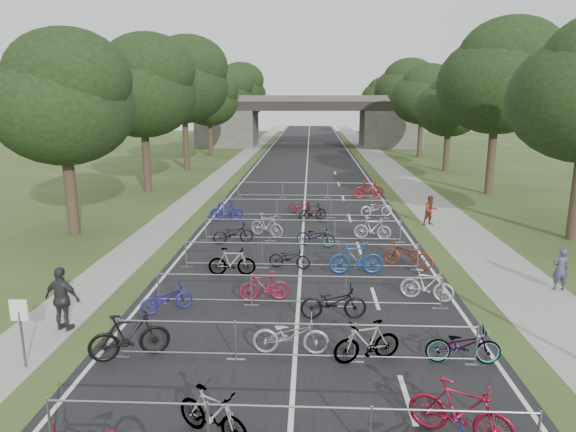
# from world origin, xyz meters

# --- Properties ---
(road) EXTENTS (11.00, 140.00, 0.01)m
(road) POSITION_xyz_m (0.00, 50.00, 0.01)
(road) COLOR black
(road) RESTS_ON ground
(sidewalk_right) EXTENTS (3.00, 140.00, 0.01)m
(sidewalk_right) POSITION_xyz_m (8.00, 50.00, 0.01)
(sidewalk_right) COLOR gray
(sidewalk_right) RESTS_ON ground
(sidewalk_left) EXTENTS (2.00, 140.00, 0.01)m
(sidewalk_left) POSITION_xyz_m (-7.50, 50.00, 0.01)
(sidewalk_left) COLOR gray
(sidewalk_left) RESTS_ON ground
(lane_markings) EXTENTS (0.12, 140.00, 0.00)m
(lane_markings) POSITION_xyz_m (0.00, 50.00, 0.00)
(lane_markings) COLOR silver
(lane_markings) RESTS_ON ground
(overpass_bridge) EXTENTS (31.00, 8.00, 7.05)m
(overpass_bridge) POSITION_xyz_m (0.00, 65.00, 3.53)
(overpass_bridge) COLOR #47443F
(overpass_bridge) RESTS_ON ground
(park_sign) EXTENTS (0.45, 0.06, 1.83)m
(park_sign) POSITION_xyz_m (-6.80, 3.00, 1.27)
(park_sign) COLOR #4C4C51
(park_sign) RESTS_ON ground
(tree_left_0) EXTENTS (6.72, 6.72, 10.25)m
(tree_left_0) POSITION_xyz_m (-11.39, 15.93, 6.49)
(tree_left_0) COLOR #33261C
(tree_left_0) RESTS_ON ground
(tree_left_1) EXTENTS (7.56, 7.56, 11.53)m
(tree_left_1) POSITION_xyz_m (-11.39, 27.93, 7.30)
(tree_left_1) COLOR #33261C
(tree_left_1) RESTS_ON ground
(tree_right_1) EXTENTS (8.18, 8.18, 12.47)m
(tree_right_1) POSITION_xyz_m (13.11, 27.93, 7.90)
(tree_right_1) COLOR #33261C
(tree_right_1) RESTS_ON ground
(tree_left_2) EXTENTS (8.40, 8.40, 12.81)m
(tree_left_2) POSITION_xyz_m (-11.39, 39.93, 8.12)
(tree_left_2) COLOR #33261C
(tree_left_2) RESTS_ON ground
(tree_right_2) EXTENTS (6.16, 6.16, 9.39)m
(tree_right_2) POSITION_xyz_m (13.11, 39.93, 5.95)
(tree_right_2) COLOR #33261C
(tree_right_2) RESTS_ON ground
(tree_left_3) EXTENTS (6.72, 6.72, 10.25)m
(tree_left_3) POSITION_xyz_m (-11.39, 51.93, 6.49)
(tree_left_3) COLOR #33261C
(tree_left_3) RESTS_ON ground
(tree_right_3) EXTENTS (7.17, 7.17, 10.93)m
(tree_right_3) POSITION_xyz_m (13.11, 51.93, 6.92)
(tree_right_3) COLOR #33261C
(tree_right_3) RESTS_ON ground
(tree_left_4) EXTENTS (7.56, 7.56, 11.53)m
(tree_left_4) POSITION_xyz_m (-11.39, 63.93, 7.30)
(tree_left_4) COLOR #33261C
(tree_left_4) RESTS_ON ground
(tree_right_4) EXTENTS (8.18, 8.18, 12.47)m
(tree_right_4) POSITION_xyz_m (13.11, 63.93, 7.90)
(tree_right_4) COLOR #33261C
(tree_right_4) RESTS_ON ground
(tree_left_5) EXTENTS (8.40, 8.40, 12.81)m
(tree_left_5) POSITION_xyz_m (-11.39, 75.93, 8.12)
(tree_left_5) COLOR #33261C
(tree_left_5) RESTS_ON ground
(tree_right_5) EXTENTS (6.16, 6.16, 9.39)m
(tree_right_5) POSITION_xyz_m (13.11, 75.93, 5.95)
(tree_right_5) COLOR #33261C
(tree_right_5) RESTS_ON ground
(tree_left_6) EXTENTS (6.72, 6.72, 10.25)m
(tree_left_6) POSITION_xyz_m (-11.39, 87.93, 6.49)
(tree_left_6) COLOR #33261C
(tree_left_6) RESTS_ON ground
(tree_right_6) EXTENTS (7.17, 7.17, 10.93)m
(tree_right_6) POSITION_xyz_m (13.11, 87.93, 6.92)
(tree_right_6) COLOR #33261C
(tree_right_6) RESTS_ON ground
(barrier_row_0) EXTENTS (9.70, 0.08, 1.10)m
(barrier_row_0) POSITION_xyz_m (0.00, 0.00, 0.55)
(barrier_row_0) COLOR gray
(barrier_row_0) RESTS_ON ground
(barrier_row_1) EXTENTS (9.70, 0.08, 1.10)m
(barrier_row_1) POSITION_xyz_m (0.00, 3.60, 0.55)
(barrier_row_1) COLOR gray
(barrier_row_1) RESTS_ON ground
(barrier_row_2) EXTENTS (9.70, 0.08, 1.10)m
(barrier_row_2) POSITION_xyz_m (0.00, 7.20, 0.55)
(barrier_row_2) COLOR gray
(barrier_row_2) RESTS_ON ground
(barrier_row_3) EXTENTS (9.70, 0.08, 1.10)m
(barrier_row_3) POSITION_xyz_m (0.00, 11.00, 0.55)
(barrier_row_3) COLOR gray
(barrier_row_3) RESTS_ON ground
(barrier_row_4) EXTENTS (9.70, 0.08, 1.10)m
(barrier_row_4) POSITION_xyz_m (0.00, 15.00, 0.55)
(barrier_row_4) COLOR gray
(barrier_row_4) RESTS_ON ground
(barrier_row_5) EXTENTS (9.70, 0.08, 1.10)m
(barrier_row_5) POSITION_xyz_m (0.00, 20.00, 0.55)
(barrier_row_5) COLOR gray
(barrier_row_5) RESTS_ON ground
(barrier_row_6) EXTENTS (9.70, 0.08, 1.10)m
(barrier_row_6) POSITION_xyz_m (0.00, 26.00, 0.55)
(barrier_row_6) COLOR gray
(barrier_row_6) RESTS_ON ground
(bike_1) EXTENTS (1.79, 1.35, 1.07)m
(bike_1) POSITION_xyz_m (-1.53, 0.45, 0.53)
(bike_1) COLOR gray
(bike_1) RESTS_ON ground
(bike_3) EXTENTS (2.12, 1.48, 1.25)m
(bike_3) POSITION_xyz_m (3.37, 0.63, 0.63)
(bike_3) COLOR maroon
(bike_3) RESTS_ON ground
(bike_4) EXTENTS (2.14, 1.34, 1.25)m
(bike_4) POSITION_xyz_m (-4.30, 3.58, 0.62)
(bike_4) COLOR black
(bike_4) RESTS_ON ground
(bike_5) EXTENTS (2.03, 0.71, 1.07)m
(bike_5) POSITION_xyz_m (-0.12, 4.01, 0.53)
(bike_5) COLOR #94949B
(bike_5) RESTS_ON ground
(bike_6) EXTENTS (1.89, 1.07, 1.10)m
(bike_6) POSITION_xyz_m (1.85, 3.69, 0.55)
(bike_6) COLOR gray
(bike_6) RESTS_ON ground
(bike_7) EXTENTS (1.91, 0.71, 1.00)m
(bike_7) POSITION_xyz_m (4.30, 3.71, 0.50)
(bike_7) COLOR gray
(bike_7) RESTS_ON ground
(bike_8) EXTENTS (1.73, 1.36, 0.88)m
(bike_8) POSITION_xyz_m (-4.17, 6.60, 0.44)
(bike_8) COLOR #201A92
(bike_8) RESTS_ON ground
(bike_9) EXTENTS (1.75, 0.79, 1.02)m
(bike_9) POSITION_xyz_m (-1.15, 7.65, 0.51)
(bike_9) COLOR maroon
(bike_9) RESTS_ON ground
(bike_10) EXTENTS (2.09, 0.87, 1.07)m
(bike_10) POSITION_xyz_m (1.10, 6.30, 0.54)
(bike_10) COLOR black
(bike_10) RESTS_ON ground
(bike_11) EXTENTS (1.85, 1.06, 1.07)m
(bike_11) POSITION_xyz_m (4.30, 7.91, 0.53)
(bike_11) COLOR #B8B8C0
(bike_11) RESTS_ON ground
(bike_12) EXTENTS (1.83, 0.57, 1.09)m
(bike_12) POSITION_xyz_m (-2.61, 10.10, 0.54)
(bike_12) COLOR gray
(bike_12) RESTS_ON ground
(bike_13) EXTENTS (1.76, 0.91, 0.88)m
(bike_13) POSITION_xyz_m (-0.44, 11.03, 0.44)
(bike_13) COLOR black
(bike_13) RESTS_ON ground
(bike_14) EXTENTS (2.14, 0.75, 1.26)m
(bike_14) POSITION_xyz_m (2.16, 10.49, 0.63)
(bike_14) COLOR navy
(bike_14) RESTS_ON ground
(bike_15) EXTENTS (2.14, 1.60, 1.07)m
(bike_15) POSITION_xyz_m (4.30, 11.39, 0.54)
(bike_15) COLOR maroon
(bike_15) RESTS_ON ground
(bike_16) EXTENTS (1.99, 1.20, 0.99)m
(bike_16) POSITION_xyz_m (-3.22, 14.52, 0.49)
(bike_16) COLOR black
(bike_16) RESTS_ON ground
(bike_17) EXTENTS (1.92, 1.47, 1.15)m
(bike_17) POSITION_xyz_m (-1.76, 15.77, 0.58)
(bike_17) COLOR #97979D
(bike_17) RESTS_ON ground
(bike_18) EXTENTS (1.90, 1.10, 0.94)m
(bike_18) POSITION_xyz_m (0.64, 14.23, 0.47)
(bike_18) COLOR gray
(bike_18) RESTS_ON ground
(bike_19) EXTENTS (1.84, 0.79, 1.07)m
(bike_19) POSITION_xyz_m (3.38, 15.58, 0.53)
(bike_19) COLOR #A5A5AD
(bike_19) RESTS_ON ground
(bike_20) EXTENTS (1.90, 0.88, 1.10)m
(bike_20) POSITION_xyz_m (-4.30, 19.15, 0.55)
(bike_20) COLOR navy
(bike_20) RESTS_ON ground
(bike_21) EXTENTS (1.80, 1.41, 0.91)m
(bike_21) POSITION_xyz_m (-0.16, 20.89, 0.46)
(bike_21) COLOR maroon
(bike_21) RESTS_ON ground
(bike_22) EXTENTS (1.71, 1.14, 1.01)m
(bike_22) POSITION_xyz_m (0.49, 19.28, 0.50)
(bike_22) COLOR black
(bike_22) RESTS_ON ground
(bike_23) EXTENTS (1.99, 1.09, 0.99)m
(bike_23) POSITION_xyz_m (4.16, 20.49, 0.49)
(bike_23) COLOR #B5B3BC
(bike_23) RESTS_ON ground
(bike_27) EXTENTS (2.16, 0.92, 1.26)m
(bike_27) POSITION_xyz_m (4.30, 25.94, 0.63)
(bike_27) COLOR maroon
(bike_27) RESTS_ON ground
(pedestrian_a) EXTENTS (0.56, 0.37, 1.55)m
(pedestrian_a) POSITION_xyz_m (9.20, 9.10, 0.77)
(pedestrian_a) COLOR #393955
(pedestrian_a) RESTS_ON ground
(pedestrian_b) EXTENTS (0.93, 0.83, 1.59)m
(pedestrian_b) POSITION_xyz_m (6.80, 18.59, 0.79)
(pedestrian_b) COLOR maroon
(pedestrian_b) RESTS_ON ground
(pedestrian_c) EXTENTS (1.21, 0.71, 1.92)m
(pedestrian_c) POSITION_xyz_m (-6.80, 5.15, 0.96)
(pedestrian_c) COLOR #2B2B2E
(pedestrian_c) RESTS_ON ground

